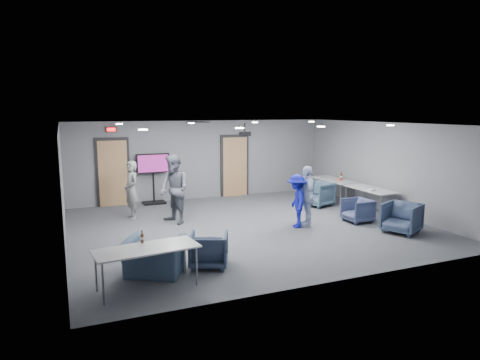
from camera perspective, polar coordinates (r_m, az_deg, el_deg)
name	(u,v)px	position (r m, az deg, el deg)	size (l,w,h in m)	color
floor	(248,226)	(11.45, 1.12, -6.17)	(9.00, 9.00, 0.00)	#3D4146
ceiling	(249,124)	(11.04, 1.16, 7.46)	(9.00, 9.00, 0.00)	silver
wall_back	(202,160)	(14.88, -5.07, 2.70)	(9.00, 0.02, 2.70)	slate
wall_front	(340,208)	(7.74, 13.17, -3.69)	(9.00, 0.02, 2.70)	slate
wall_left	(63,188)	(10.24, -22.58, -1.00)	(0.02, 8.00, 2.70)	slate
wall_right	(385,167)	(13.60, 18.79, 1.61)	(0.02, 8.00, 2.70)	slate
door_left	(113,173)	(14.27, -16.56, 0.92)	(1.06, 0.17, 2.24)	black
door_right	(235,166)	(15.27, -0.71, 1.84)	(1.06, 0.17, 2.24)	black
exit_sign	(111,130)	(14.12, -16.81, 6.46)	(0.32, 0.08, 0.16)	black
hvac_diffuser	(198,122)	(13.49, -5.64, 7.70)	(0.60, 0.60, 0.03)	black
downlights	(249,125)	(11.04, 1.16, 7.38)	(6.18, 3.78, 0.02)	white
person_a	(132,190)	(12.44, -14.26, -1.31)	(0.60, 0.39, 1.65)	gray
person_b	(174,189)	(11.66, -8.78, -1.24)	(0.92, 0.71, 1.88)	#535864
person_c	(307,196)	(11.46, 8.92, -2.13)	(0.94, 0.39, 1.61)	silver
person_d	(297,201)	(11.29, 7.57, -2.81)	(0.91, 0.52, 1.40)	#161B95
chair_right_a	(317,194)	(13.97, 10.28, -1.85)	(0.83, 0.85, 0.78)	#384E61
chair_right_b	(358,210)	(12.24, 15.41, -3.93)	(0.69, 0.71, 0.65)	#3B4465
chair_right_c	(402,218)	(11.50, 20.74, -4.75)	(0.82, 0.84, 0.77)	#37445F
chair_front_a	(209,250)	(8.55, -4.18, -9.24)	(0.73, 0.75, 0.68)	#333F58
chair_front_b	(154,257)	(8.29, -11.39, -9.99)	(1.05, 0.92, 0.68)	#3D5069
table_right_a	(334,181)	(14.87, 12.36, -0.07)	(0.76, 1.83, 0.73)	#B4B7B9
table_right_b	(371,190)	(13.38, 17.01, -1.31)	(0.73, 1.76, 0.73)	#B4B7B9
table_front_left	(147,250)	(7.58, -12.36, -9.15)	(1.83, 0.93, 0.73)	#B4B7B9
bottle_front	(142,238)	(7.85, -12.90, -7.54)	(0.06, 0.06, 0.23)	#55290E
bottle_right	(341,176)	(14.86, 13.35, 0.46)	(0.07, 0.07, 0.28)	#55290E
snack_box	(340,180)	(14.67, 13.17, 0.03)	(0.19, 0.12, 0.04)	#D14734
wrapper	(371,190)	(12.99, 17.03, -1.29)	(0.25, 0.17, 0.06)	white
tv_stand	(153,175)	(14.26, -11.49, 0.60)	(1.08, 0.52, 1.66)	black
projector	(245,133)	(12.14, 0.66, 6.24)	(0.42, 0.39, 0.36)	black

